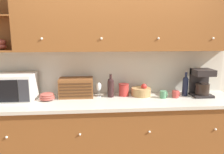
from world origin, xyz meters
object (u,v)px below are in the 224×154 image
wine_bottle (111,87)px  mug_blue_second (163,94)px  bowl_stack_on_counter (47,96)px  bread_box (76,87)px  wine_glass (99,87)px  mug (176,94)px  microwave (13,87)px  storage_canister (124,90)px  second_wine_bottle (185,85)px  fruit_basket (141,91)px  coffee_maker (201,82)px

wine_bottle → mug_blue_second: wine_bottle is taller
bowl_stack_on_counter → bread_box: (0.35, 0.12, 0.08)m
bread_box → mug_blue_second: bread_box is taller
wine_glass → mug_blue_second: bearing=-8.9°
bread_box → mug: size_ratio=4.58×
microwave → bread_box: bearing=6.7°
mug → bread_box: bearing=173.3°
storage_canister → second_wine_bottle: bearing=-4.0°
bowl_stack_on_counter → second_wine_bottle: size_ratio=0.61×
wine_glass → second_wine_bottle: size_ratio=0.60×
bread_box → fruit_basket: bearing=-1.3°
bread_box → coffee_maker: size_ratio=1.20×
wine_glass → coffee_maker: 1.35m
fruit_basket → second_wine_bottle: 0.59m
mug → second_wine_bottle: (0.16, 0.09, 0.10)m
second_wine_bottle → microwave: bearing=-179.3°
mug → coffee_maker: (0.36, 0.06, 0.14)m
second_wine_bottle → wine_glass: bearing=178.0°
wine_bottle → storage_canister: 0.19m
microwave → mug_blue_second: size_ratio=5.58×
microwave → fruit_basket: size_ratio=2.08×
bread_box → coffee_maker: (1.64, -0.09, 0.06)m
microwave → mug: bearing=-1.7°
microwave → mug_blue_second: microwave is taller
wine_glass → mug: bearing=-7.3°
microwave → coffee_maker: coffee_maker is taller
storage_canister → mug_blue_second: bearing=-16.6°
bread_box → wine_glass: bearing=-5.0°
wine_glass → coffee_maker: bearing=-2.8°
wine_glass → storage_canister: size_ratio=1.16×
storage_canister → fruit_basket: 0.23m
bread_box → fruit_basket: 0.86m
mug_blue_second → second_wine_bottle: second_wine_bottle is taller
fruit_basket → microwave: bearing=-177.5°
storage_canister → fruit_basket: fruit_basket is taller
storage_canister → second_wine_bottle: second_wine_bottle is taller
bread_box → wine_bottle: wine_bottle is taller
wine_bottle → bread_box: bearing=174.1°
wine_glass → second_wine_bottle: 1.14m
fruit_basket → second_wine_bottle: bearing=-4.6°
microwave → mug: 2.05m
microwave → wine_glass: (1.06, 0.07, -0.04)m
microwave → wine_bottle: size_ratio=1.77×
microwave → wine_bottle: 1.21m
mug_blue_second → coffee_maker: 0.55m
mug → second_wine_bottle: 0.20m
bowl_stack_on_counter → bread_box: bread_box is taller
wine_bottle → second_wine_bottle: bearing=-1.1°
mug → second_wine_bottle: second_wine_bottle is taller
mug_blue_second → second_wine_bottle: 0.35m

